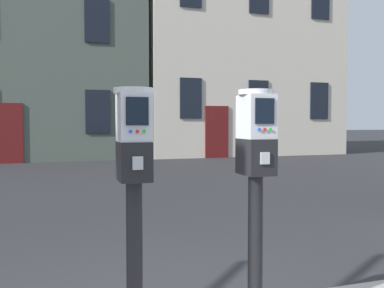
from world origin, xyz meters
The scene contains 3 objects.
parking_meter_near_kerb centered at (-0.38, -0.19, 1.13)m, with size 0.23×0.26×1.43m.
parking_meter_twin_adjacent centered at (0.37, -0.19, 1.14)m, with size 0.23×0.26×1.44m.
townhouse_green_painted centered at (7.97, 17.61, 6.52)m, with size 8.97×6.96×13.04m.
Camera 1 is at (-0.89, -2.60, 1.38)m, focal length 41.99 mm.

